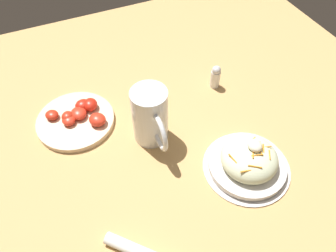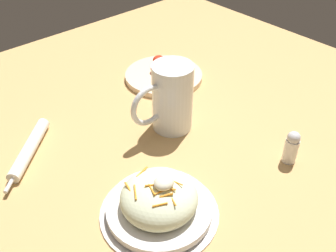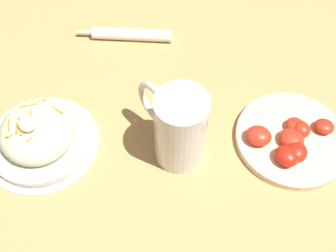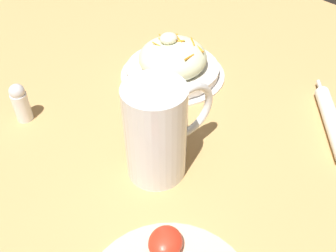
% 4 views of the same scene
% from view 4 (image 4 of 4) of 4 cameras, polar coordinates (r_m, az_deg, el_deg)
% --- Properties ---
extents(ground_plane, '(1.43, 1.43, 0.00)m').
position_cam_4_polar(ground_plane, '(0.68, -2.44, -0.79)').
color(ground_plane, tan).
extents(salad_plate, '(0.22, 0.22, 0.10)m').
position_cam_4_polar(salad_plate, '(0.80, 0.71, 9.48)').
color(salad_plate, silver).
rests_on(salad_plate, ground_plane).
extents(beer_mug, '(0.16, 0.09, 0.16)m').
position_cam_4_polar(beer_mug, '(0.57, -1.63, -1.29)').
color(beer_mug, white).
rests_on(beer_mug, ground_plane).
extents(napkin_roll, '(0.17, 0.16, 0.03)m').
position_cam_4_polar(napkin_roll, '(0.74, 23.39, 0.50)').
color(napkin_roll, white).
rests_on(napkin_roll, ground_plane).
extents(salt_shaker, '(0.03, 0.03, 0.08)m').
position_cam_4_polar(salt_shaker, '(0.73, -21.27, 3.35)').
color(salt_shaker, white).
rests_on(salt_shaker, ground_plane).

